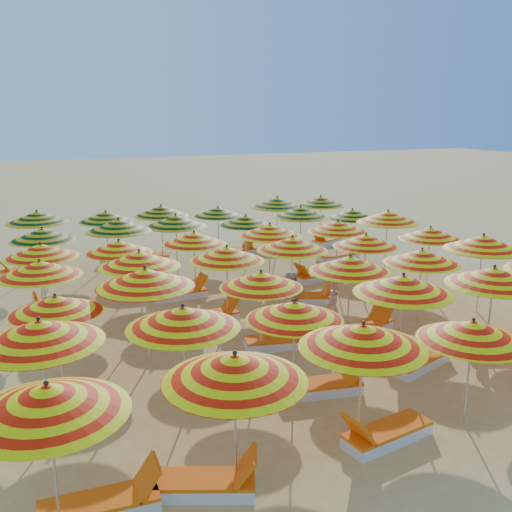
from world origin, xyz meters
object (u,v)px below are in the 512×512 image
at_px(umbrella_39, 218,212).
at_px(lounger_4, 322,386).
at_px(umbrella_23, 430,233).
at_px(umbrella_31, 119,225).
at_px(umbrella_7, 183,318).
at_px(umbrella_34, 301,212).
at_px(umbrella_19, 139,259).
at_px(umbrella_33, 246,220).
at_px(umbrella_30, 42,234).
at_px(lounger_9, 368,328).
at_px(lounger_16, 24,271).
at_px(umbrella_15, 350,264).
at_px(umbrella_17, 483,243).
at_px(lounger_14, 317,276).
at_px(umbrella_13, 145,278).
at_px(umbrella_21, 292,244).
at_px(umbrella_0, 48,400).
at_px(umbrella_16, 422,257).
at_px(umbrella_10, 494,276).
at_px(lounger_10, 209,317).
at_px(umbrella_14, 261,280).
at_px(lounger_12, 65,308).
at_px(lounger_18, 147,257).
at_px(beachgoer_a, 333,306).
at_px(umbrella_32, 176,221).
at_px(umbrella_8, 295,311).
at_px(umbrella_25, 119,247).
at_px(lounger_21, 329,241).
at_px(lounger_13, 181,293).
at_px(umbrella_12, 56,305).
at_px(lounger_17, 125,261).
at_px(umbrella_9, 403,284).
at_px(umbrella_37, 106,217).
at_px(umbrella_27, 270,230).
at_px(lounger_2, 385,434).
at_px(umbrella_29, 388,217).
at_px(umbrella_41, 321,201).
at_px(umbrella_3, 473,331).
at_px(umbrella_1, 235,368).
at_px(lounger_1, 202,484).
at_px(umbrella_36, 37,217).
at_px(umbrella_6, 39,332).
at_px(umbrella_2, 363,336).
at_px(umbrella_40, 277,202).
at_px(umbrella_26, 194,238).
at_px(lounger_6, 495,345).
at_px(umbrella_24, 41,251).

distance_m(umbrella_39, lounger_4, 12.13).
xyz_separation_m(umbrella_23, umbrella_31, (-9.18, 4.33, 0.16)).
bearing_deg(umbrella_7, umbrella_34, 52.83).
relative_size(umbrella_19, umbrella_33, 1.13).
bearing_deg(umbrella_30, lounger_9, -42.59).
bearing_deg(lounger_16, umbrella_15, 116.65).
xyz_separation_m(umbrella_17, lounger_14, (-2.80, 4.57, -1.91)).
relative_size(umbrella_13, umbrella_21, 1.25).
relative_size(umbrella_0, umbrella_16, 0.99).
height_order(umbrella_10, lounger_10, umbrella_10).
height_order(umbrella_14, lounger_12, umbrella_14).
relative_size(lounger_18, beachgoer_a, 1.31).
bearing_deg(umbrella_32, umbrella_0, -111.93).
height_order(umbrella_8, umbrella_25, umbrella_8).
bearing_deg(lounger_21, lounger_13, 10.84).
height_order(umbrella_12, lounger_17, umbrella_12).
relative_size(umbrella_9, lounger_4, 1.48).
relative_size(umbrella_37, lounger_21, 1.34).
bearing_deg(umbrella_27, lounger_4, -104.92).
xyz_separation_m(umbrella_12, lounger_12, (0.39, 4.57, -1.63)).
distance_m(lounger_2, lounger_17, 14.10).
bearing_deg(lounger_14, umbrella_13, 24.13).
relative_size(umbrella_9, umbrella_29, 1.15).
bearing_deg(umbrella_41, umbrella_8, -120.58).
distance_m(umbrella_3, umbrella_19, 8.32).
xyz_separation_m(lounger_4, lounger_14, (3.78, 7.29, 0.00)).
distance_m(umbrella_39, lounger_21, 5.42).
bearing_deg(umbrella_1, umbrella_31, 89.19).
relative_size(umbrella_10, lounger_16, 1.48).
xyz_separation_m(umbrella_30, umbrella_31, (2.38, -0.10, 0.14)).
bearing_deg(lounger_12, lounger_1, 98.14).
bearing_deg(umbrella_7, umbrella_17, 14.85).
height_order(umbrella_15, lounger_1, umbrella_15).
relative_size(umbrella_3, umbrella_9, 0.91).
bearing_deg(lounger_1, umbrella_36, 118.90).
bearing_deg(umbrella_6, umbrella_30, 87.68).
distance_m(umbrella_14, umbrella_19, 3.45).
distance_m(umbrella_2, umbrella_12, 6.37).
xyz_separation_m(umbrella_40, lounger_14, (-0.48, -4.50, -1.89)).
xyz_separation_m(umbrella_1, lounger_16, (-2.88, 14.02, -1.88)).
xyz_separation_m(umbrella_7, umbrella_10, (7.24, -0.16, 0.04)).
xyz_separation_m(umbrella_25, umbrella_37, (0.30, 4.85, 0.07)).
relative_size(umbrella_32, lounger_10, 1.34).
relative_size(umbrella_15, umbrella_23, 0.84).
bearing_deg(umbrella_10, umbrella_26, 124.77).
distance_m(lounger_2, lounger_6, 5.27).
relative_size(umbrella_10, umbrella_24, 1.06).
bearing_deg(lounger_21, umbrella_39, -18.90).
distance_m(umbrella_23, lounger_1, 12.29).
bearing_deg(umbrella_27, umbrella_2, -103.92).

